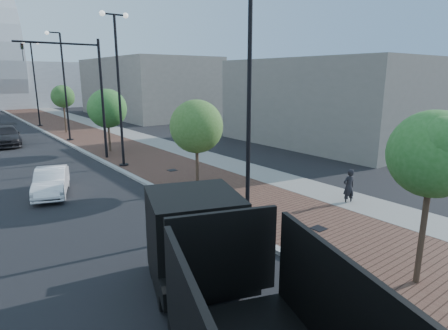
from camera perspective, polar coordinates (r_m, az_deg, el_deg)
sidewalk at (r=42.19m, az=-20.86°, el=5.03°), size 7.00×140.00×0.12m
concrete_strip at (r=43.02m, az=-17.42°, el=5.46°), size 2.40×140.00×0.13m
curb at (r=41.36m, az=-25.50°, el=4.46°), size 0.30×140.00×0.14m
dump_truck at (r=7.37m, az=1.99°, el=-22.76°), size 6.52×13.30×3.13m
white_sedan at (r=19.97m, az=-24.97°, el=-2.32°), size 2.56×4.19×1.30m
dark_car_far at (r=35.99m, az=-30.48°, el=3.88°), size 2.81×5.63×1.57m
pedestrian at (r=17.59m, az=18.58°, el=-3.20°), size 0.68×0.53×1.65m
streetlight_1 at (r=13.44m, az=3.46°, el=7.83°), size 1.44×0.56×9.21m
streetlight_2 at (r=23.85m, az=-15.80°, el=11.00°), size 1.72×0.56×9.28m
streetlight_3 at (r=35.26m, az=-23.32°, el=10.32°), size 1.44×0.56×9.21m
streetlight_4 at (r=46.98m, az=-26.97°, el=11.09°), size 1.72×0.56×9.28m
traffic_mast at (r=26.37m, az=-20.15°, el=11.25°), size 5.09×0.20×8.00m
tree_0 at (r=10.90m, az=29.37°, el=1.44°), size 2.31×2.25×4.86m
tree_1 at (r=18.26m, az=-4.16°, el=5.90°), size 2.62×2.61×4.57m
tree_2 at (r=29.00m, az=-17.40°, el=8.26°), size 2.86×2.86×4.74m
tree_3 at (r=40.44m, az=-23.43°, el=9.61°), size 2.28×2.21×4.78m
commercial_block_ne at (r=55.71m, az=-11.71°, el=11.57°), size 12.00×22.00×8.00m
commercial_block_e at (r=33.15m, az=15.40°, el=9.32°), size 10.00×16.00×7.00m
utility_cover_1 at (r=14.50m, az=14.31°, el=-9.39°), size 0.50×0.50×0.02m
utility_cover_2 at (r=22.59m, az=-7.95°, el=-0.79°), size 0.50×0.50×0.02m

